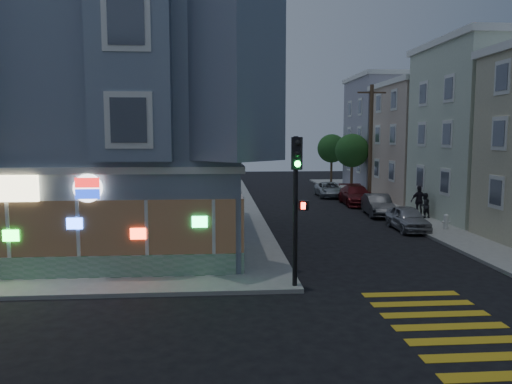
{
  "coord_description": "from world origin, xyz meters",
  "views": [
    {
      "loc": [
        0.15,
        -13.96,
        5.21
      ],
      "look_at": [
        1.7,
        6.0,
        2.97
      ],
      "focal_mm": 35.0,
      "sensor_mm": 36.0,
      "label": 1
    }
  ],
  "objects": [
    {
      "name": "parked_car_a",
      "position": [
        10.7,
        12.71,
        0.67
      ],
      "size": [
        1.7,
        4.0,
        1.35
      ],
      "primitive_type": "imported",
      "rotation": [
        0.0,
        0.0,
        -0.03
      ],
      "color": "#9B9DA3",
      "rests_on": "ground"
    },
    {
      "name": "utility_pole",
      "position": [
        12.0,
        24.0,
        4.8
      ],
      "size": [
        2.2,
        0.3,
        9.0
      ],
      "color": "#4C3826",
      "rests_on": "sidewalk_ne"
    },
    {
      "name": "row_house_c",
      "position": [
        19.5,
        25.0,
        4.65
      ],
      "size": [
        12.0,
        8.6,
        9.0
      ],
      "primitive_type": "cube",
      "color": "beige",
      "rests_on": "sidewalk_ne"
    },
    {
      "name": "parked_car_c",
      "position": [
        10.7,
        23.11,
        0.73
      ],
      "size": [
        2.31,
        5.16,
        1.47
      ],
      "primitive_type": "imported",
      "rotation": [
        0.0,
        0.0,
        -0.05
      ],
      "color": "maroon",
      "rests_on": "ground"
    },
    {
      "name": "parked_car_d",
      "position": [
        9.8,
        28.31,
        0.63
      ],
      "size": [
        2.27,
        4.62,
        1.26
      ],
      "primitive_type": "imported",
      "rotation": [
        0.0,
        0.0,
        -0.04
      ],
      "color": "#A4AAAE",
      "rests_on": "ground"
    },
    {
      "name": "pedestrian_b",
      "position": [
        13.0,
        16.7,
        1.12
      ],
      "size": [
        1.17,
        0.56,
        1.93
      ],
      "primitive_type": "imported",
      "rotation": [
        0.0,
        0.0,
        3.23
      ],
      "color": "#25222A",
      "rests_on": "sidewalk_ne"
    },
    {
      "name": "pedestrian_a",
      "position": [
        13.0,
        15.88,
        0.93
      ],
      "size": [
        0.91,
        0.81,
        1.56
      ],
      "primitive_type": "imported",
      "rotation": [
        0.0,
        0.0,
        3.47
      ],
      "color": "black",
      "rests_on": "sidewalk_ne"
    },
    {
      "name": "sidewalk_ne",
      "position": [
        23.0,
        23.0,
        0.07
      ],
      "size": [
        24.0,
        42.0,
        0.15
      ],
      "primitive_type": "cube",
      "color": "gray",
      "rests_on": "ground"
    },
    {
      "name": "corner_building",
      "position": [
        -6.0,
        10.98,
        5.82
      ],
      "size": [
        14.6,
        14.6,
        11.4
      ],
      "color": "slate",
      "rests_on": "sidewalk_nw"
    },
    {
      "name": "parked_car_b",
      "position": [
        10.7,
        17.91,
        0.7
      ],
      "size": [
        1.92,
        4.39,
        1.4
      ],
      "primitive_type": "imported",
      "rotation": [
        0.0,
        0.0,
        -0.1
      ],
      "color": "#37393C",
      "rests_on": "ground"
    },
    {
      "name": "traffic_signal",
      "position": [
        2.77,
        2.31,
        3.58
      ],
      "size": [
        0.64,
        0.57,
        5.07
      ],
      "rotation": [
        0.0,
        0.0,
        -0.35
      ],
      "color": "black",
      "rests_on": "sidewalk_nw"
    },
    {
      "name": "row_house_d",
      "position": [
        19.5,
        34.0,
        5.4
      ],
      "size": [
        12.0,
        8.6,
        10.5
      ],
      "primitive_type": "cube",
      "color": "#938F9D",
      "rests_on": "sidewalk_ne"
    },
    {
      "name": "sidewalk_nw",
      "position": [
        -13.5,
        23.0,
        0.07
      ],
      "size": [
        33.0,
        42.0,
        0.15
      ],
      "primitive_type": "cube",
      "color": "gray",
      "rests_on": "ground"
    },
    {
      "name": "street_tree_near",
      "position": [
        12.2,
        30.0,
        3.94
      ],
      "size": [
        3.0,
        3.0,
        5.3
      ],
      "color": "#4C3826",
      "rests_on": "sidewalk_ne"
    },
    {
      "name": "ground",
      "position": [
        0.0,
        0.0,
        0.0
      ],
      "size": [
        120.0,
        120.0,
        0.0
      ],
      "primitive_type": "plane",
      "color": "black",
      "rests_on": "ground"
    },
    {
      "name": "street_tree_far",
      "position": [
        12.2,
        38.0,
        3.94
      ],
      "size": [
        3.0,
        3.0,
        5.3
      ],
      "color": "#4C3826",
      "rests_on": "sidewalk_ne"
    },
    {
      "name": "fire_hydrant",
      "position": [
        12.67,
        12.21,
        0.58
      ],
      "size": [
        0.48,
        0.27,
        0.82
      ],
      "color": "silver",
      "rests_on": "sidewalk_ne"
    }
  ]
}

